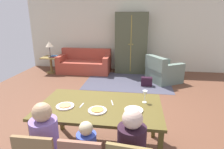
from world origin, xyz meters
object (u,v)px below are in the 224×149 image
at_px(table_lamp, 49,45).
at_px(book_upper, 54,56).
at_px(person_man, 48,149).
at_px(couch, 85,64).
at_px(side_table, 51,62).
at_px(plate_near_child, 98,110).
at_px(armoire, 131,43).
at_px(book_lower, 55,57).
at_px(plate_near_man, 65,106).
at_px(handbag, 147,82).
at_px(wine_glass, 145,94).
at_px(armchair, 163,72).
at_px(plate_near_woman, 134,110).
at_px(dining_table, 100,109).

relative_size(table_lamp, book_upper, 2.45).
bearing_deg(person_man, couch, 101.12).
bearing_deg(side_table, plate_near_child, -57.27).
distance_m(couch, table_lamp, 1.39).
bearing_deg(armoire, side_table, -170.20).
xyz_separation_m(couch, armoire, (1.66, 0.23, 0.75)).
bearing_deg(person_man, armoire, 81.92).
bearing_deg(table_lamp, armoire, 9.80).
relative_size(person_man, armoire, 0.53).
height_order(armoire, book_lower, armoire).
height_order(table_lamp, book_lower, table_lamp).
bearing_deg(plate_near_man, book_lower, 115.92).
xyz_separation_m(couch, handbag, (2.20, -1.16, -0.17)).
relative_size(plate_near_man, wine_glass, 1.34).
bearing_deg(armchair, plate_near_woman, -102.78).
bearing_deg(plate_near_child, couch, 108.37).
xyz_separation_m(armchair, handbag, (-0.50, -0.47, -0.19)).
relative_size(armchair, table_lamp, 2.18).
height_order(dining_table, book_lower, dining_table).
relative_size(plate_near_man, couch, 0.14).
height_order(plate_near_woman, book_upper, plate_near_woman).
distance_m(dining_table, book_lower, 4.49).
distance_m(plate_near_man, plate_near_child, 0.48).
xyz_separation_m(plate_near_man, book_lower, (-1.90, 3.92, -0.18)).
relative_size(plate_near_woman, book_lower, 1.14).
relative_size(wine_glass, side_table, 0.32).
height_order(armoire, table_lamp, armoire).
xyz_separation_m(wine_glass, armoire, (-0.39, 4.16, 0.16)).
distance_m(dining_table, handbag, 3.10).
distance_m(dining_table, person_man, 0.87).
height_order(plate_near_woman, armoire, armoire).
relative_size(dining_table, couch, 0.94).
bearing_deg(plate_near_man, side_table, 118.01).
xyz_separation_m(plate_near_child, couch, (-1.42, 4.29, -0.47)).
xyz_separation_m(book_lower, handbag, (3.16, -0.85, -0.46)).
bearing_deg(table_lamp, plate_near_man, -61.99).
xyz_separation_m(plate_near_woman, wine_glass, (0.15, 0.28, 0.12)).
distance_m(side_table, table_lamp, 0.63).
height_order(side_table, table_lamp, table_lamp).
height_order(plate_near_child, plate_near_woman, same).
height_order(plate_near_woman, table_lamp, table_lamp).
bearing_deg(armoire, couch, -172.13).
bearing_deg(armoire, book_lower, -168.43).
height_order(plate_near_child, side_table, plate_near_child).
bearing_deg(couch, dining_table, -70.88).
xyz_separation_m(dining_table, book_lower, (-2.38, 3.80, -0.10)).
bearing_deg(book_upper, side_table, 173.87).
xyz_separation_m(plate_near_child, book_upper, (-2.43, 4.01, -0.15)).
relative_size(person_man, armchair, 0.94).
relative_size(plate_near_child, armoire, 0.12).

